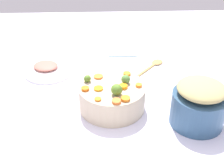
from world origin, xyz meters
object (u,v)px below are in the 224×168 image
object	(u,v)px
serving_bowl_carrots	(112,97)
ham_plate	(49,71)
metal_pot	(198,109)
wooden_spoon	(151,67)

from	to	relation	value
serving_bowl_carrots	ham_plate	bearing A→B (deg)	-44.92
metal_pot	ham_plate	distance (m)	0.75
metal_pot	ham_plate	world-z (taller)	metal_pot
metal_pot	ham_plate	xyz separation A→B (m)	(0.63, -0.41, -0.06)
wooden_spoon	ham_plate	bearing A→B (deg)	2.69
metal_pot	wooden_spoon	xyz separation A→B (m)	(0.11, -0.44, -0.06)
metal_pot	ham_plate	bearing A→B (deg)	-33.44
serving_bowl_carrots	wooden_spoon	world-z (taller)	serving_bowl_carrots
ham_plate	serving_bowl_carrots	bearing A→B (deg)	135.08
serving_bowl_carrots	ham_plate	xyz separation A→B (m)	(0.30, -0.30, -0.05)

